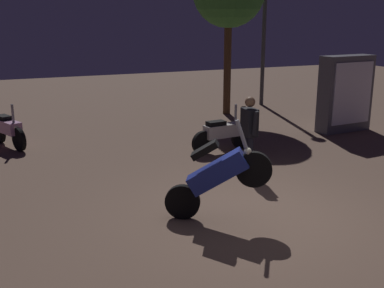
% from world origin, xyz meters
% --- Properties ---
extents(ground_plane, '(40.00, 40.00, 0.00)m').
position_xyz_m(ground_plane, '(0.00, 0.00, 0.00)').
color(ground_plane, brown).
extents(motorcycle_blue_foreground, '(1.49, 0.92, 1.63)m').
position_xyz_m(motorcycle_blue_foreground, '(-0.59, 0.10, 0.74)').
color(motorcycle_blue_foreground, black).
rests_on(motorcycle_blue_foreground, ground_plane).
extents(motorcycle_pink_parked_left, '(0.71, 1.58, 1.11)m').
position_xyz_m(motorcycle_pink_parked_left, '(-3.35, 6.10, 0.44)').
color(motorcycle_pink_parked_left, black).
rests_on(motorcycle_pink_parked_left, ground_plane).
extents(motorcycle_white_parked_right, '(1.66, 0.40, 1.11)m').
position_xyz_m(motorcycle_white_parked_right, '(1.30, 3.62, 0.44)').
color(motorcycle_white_parked_right, black).
rests_on(motorcycle_white_parked_right, ground_plane).
extents(person_rider_beside, '(0.26, 0.66, 1.57)m').
position_xyz_m(person_rider_beside, '(1.10, 2.04, 0.93)').
color(person_rider_beside, black).
rests_on(person_rider_beside, ground_plane).
extents(streetlamp_near, '(0.36, 0.36, 5.20)m').
position_xyz_m(streetlamp_near, '(5.46, 8.68, 3.28)').
color(streetlamp_near, '#38383D').
rests_on(streetlamp_near, ground_plane).
extents(kiosk_billboard, '(1.63, 0.65, 2.10)m').
position_xyz_m(kiosk_billboard, '(5.39, 4.19, 1.05)').
color(kiosk_billboard, '#595960').
rests_on(kiosk_billboard, ground_plane).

